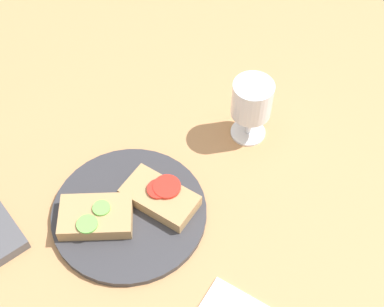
% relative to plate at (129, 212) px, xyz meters
% --- Properties ---
extents(wooden_table, '(1.40, 1.40, 0.03)m').
position_rel_plate_xyz_m(wooden_table, '(0.04, -0.03, -0.02)').
color(wooden_table, '#B27F51').
rests_on(wooden_table, ground).
extents(plate, '(0.24, 0.24, 0.01)m').
position_rel_plate_xyz_m(plate, '(0.00, 0.00, 0.00)').
color(plate, '#333338').
rests_on(plate, wooden_table).
extents(sandwich_with_cucumber, '(0.13, 0.12, 0.03)m').
position_rel_plate_xyz_m(sandwich_with_cucumber, '(-0.05, 0.02, 0.02)').
color(sandwich_with_cucumber, '#A88456').
rests_on(sandwich_with_cucumber, plate).
extents(sandwich_with_tomato, '(0.10, 0.13, 0.03)m').
position_rel_plate_xyz_m(sandwich_with_tomato, '(0.05, -0.02, 0.02)').
color(sandwich_with_tomato, '#A88456').
rests_on(sandwich_with_tomato, plate).
extents(wine_glass, '(0.07, 0.07, 0.12)m').
position_rel_plate_xyz_m(wine_glass, '(0.26, 0.01, 0.07)').
color(wine_glass, white).
rests_on(wine_glass, wooden_table).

